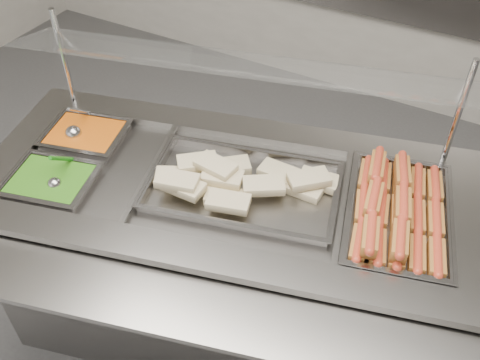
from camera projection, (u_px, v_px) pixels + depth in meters
The scene contains 11 objects.
steam_counter at pixel (229, 259), 2.18m from camera, with size 1.94×1.22×0.86m.
tray_rail at pixel (184, 303), 1.58m from camera, with size 1.72×0.76×0.05m.
sneeze_guard at pixel (241, 66), 1.80m from camera, with size 1.60×0.67×0.42m.
pan_hotdogs at pixel (397, 220), 1.81m from camera, with size 0.45×0.59×0.10m.
pan_wraps at pixel (243, 190), 1.90m from camera, with size 0.72×0.53×0.07m.
pan_beans at pixel (87, 141), 2.13m from camera, with size 0.34×0.29×0.10m.
pan_peas at pixel (53, 187), 1.93m from camera, with size 0.34×0.29×0.10m.
hotdogs_in_buns at pixel (395, 210), 1.79m from camera, with size 0.40×0.54×0.11m.
tortilla_wraps at pixel (240, 180), 1.88m from camera, with size 0.62×0.39×0.09m.
ladle at pixel (74, 132), 2.09m from camera, with size 0.08×0.18×0.15m.
serving_spoon at pixel (56, 180), 1.89m from camera, with size 0.07×0.16×0.14m.
Camera 1 is at (0.57, -0.78, 2.15)m, focal length 40.00 mm.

